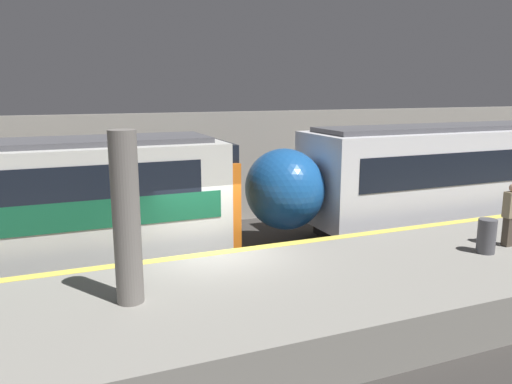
{
  "coord_description": "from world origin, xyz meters",
  "views": [
    {
      "loc": [
        -3.52,
        -11.34,
        5.0
      ],
      "look_at": [
        1.53,
        0.95,
        2.24
      ],
      "focal_mm": 35.0,
      "sensor_mm": 36.0,
      "label": 1
    }
  ],
  "objects_px": {
    "person_waiting": "(511,213)",
    "trash_bin": "(487,236)",
    "support_pillar_near": "(126,219)",
    "train_modern": "(483,173)"
  },
  "relations": [
    {
      "from": "person_waiting",
      "to": "trash_bin",
      "type": "bearing_deg",
      "value": -168.32
    },
    {
      "from": "person_waiting",
      "to": "support_pillar_near",
      "type": "bearing_deg",
      "value": 178.88
    },
    {
      "from": "support_pillar_near",
      "to": "train_modern",
      "type": "relative_size",
      "value": 0.18
    },
    {
      "from": "train_modern",
      "to": "person_waiting",
      "type": "bearing_deg",
      "value": -130.62
    },
    {
      "from": "person_waiting",
      "to": "trash_bin",
      "type": "distance_m",
      "value": 1.09
    },
    {
      "from": "support_pillar_near",
      "to": "train_modern",
      "type": "distance_m",
      "value": 14.4
    },
    {
      "from": "train_modern",
      "to": "trash_bin",
      "type": "height_order",
      "value": "train_modern"
    },
    {
      "from": "support_pillar_near",
      "to": "person_waiting",
      "type": "relative_size",
      "value": 2.0
    },
    {
      "from": "support_pillar_near",
      "to": "trash_bin",
      "type": "relative_size",
      "value": 3.83
    },
    {
      "from": "train_modern",
      "to": "person_waiting",
      "type": "height_order",
      "value": "train_modern"
    }
  ]
}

